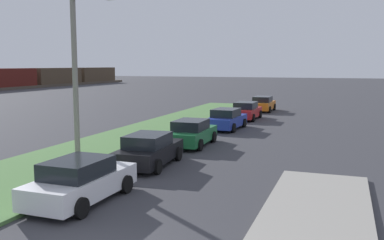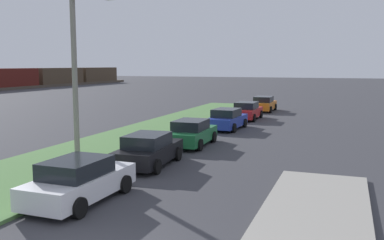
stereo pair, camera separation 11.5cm
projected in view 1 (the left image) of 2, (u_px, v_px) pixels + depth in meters
name	position (u px, v px, depth m)	size (l,w,h in m)	color
grass_median	(86.00, 156.00, 21.05)	(60.00, 6.00, 0.12)	#517F42
parked_car_white	(81.00, 181.00, 14.06)	(4.33, 2.07, 1.47)	silver
parked_car_black	(149.00, 150.00, 19.13)	(4.39, 2.20, 1.47)	black
parked_car_green	(191.00, 133.00, 23.96)	(4.35, 2.11, 1.47)	#1E6B38
parked_car_blue	(226.00, 119.00, 30.06)	(4.37, 2.16, 1.47)	#23389E
parked_car_red	(246.00, 111.00, 35.57)	(4.32, 2.06, 1.47)	red
parked_car_orange	(263.00, 104.00, 41.86)	(4.31, 2.05, 1.47)	orange
streetlight	(80.00, 68.00, 18.66)	(1.02, 2.82, 7.50)	gray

